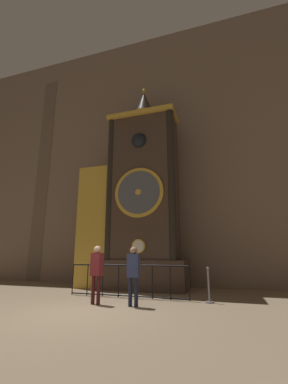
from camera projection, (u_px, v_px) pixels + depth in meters
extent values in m
plane|color=#847056|center=(80.00, 313.00, 6.42)|extent=(28.00, 28.00, 0.00)
cube|color=#7A6656|center=(149.00, 149.00, 13.65)|extent=(24.00, 0.30, 13.74)
cube|color=brown|center=(44.00, 173.00, 15.39)|extent=(0.90, 0.12, 12.37)
cube|color=#423328|center=(144.00, 275.00, 10.76)|extent=(3.67, 1.61, 1.20)
cube|color=#423328|center=(144.00, 185.00, 11.68)|extent=(2.93, 1.40, 6.64)
cube|color=gold|center=(143.00, 120.00, 12.34)|extent=(3.17, 1.54, 0.20)
cylinder|color=gold|center=(138.00, 246.00, 10.35)|extent=(0.57, 0.05, 0.57)
cylinder|color=silver|center=(138.00, 246.00, 10.33)|extent=(0.47, 0.03, 0.47)
cylinder|color=gold|center=(139.00, 192.00, 10.88)|extent=(2.16, 0.07, 2.16)
cylinder|color=#4C515B|center=(138.00, 192.00, 10.84)|extent=(1.86, 0.04, 1.86)
cylinder|color=gold|center=(138.00, 192.00, 10.82)|extent=(0.26, 0.03, 0.26)
cube|color=black|center=(143.00, 145.00, 11.92)|extent=(0.87, 0.42, 0.87)
sphere|color=black|center=(140.00, 141.00, 11.52)|extent=(0.69, 0.69, 0.69)
cylinder|color=black|center=(110.00, 184.00, 11.55)|extent=(0.33, 0.33, 6.64)
cylinder|color=black|center=(171.00, 178.00, 10.70)|extent=(0.33, 0.33, 6.64)
cylinder|color=gold|center=(144.00, 116.00, 12.50)|extent=(0.96, 0.96, 0.30)
cone|color=black|center=(144.00, 103.00, 12.66)|extent=(0.91, 0.91, 1.12)
sphere|color=gold|center=(144.00, 91.00, 12.82)|extent=(0.20, 0.20, 0.20)
cube|color=brown|center=(98.00, 226.00, 11.99)|extent=(1.50, 1.19, 5.43)
cube|color=gold|center=(92.00, 225.00, 11.42)|extent=(1.57, 0.06, 5.43)
cylinder|color=black|center=(73.00, 279.00, 9.44)|extent=(0.04, 0.04, 1.08)
cylinder|color=black|center=(87.00, 280.00, 9.25)|extent=(0.04, 0.04, 1.08)
cylinder|color=black|center=(103.00, 280.00, 9.07)|extent=(0.04, 0.04, 1.08)
cylinder|color=black|center=(119.00, 281.00, 8.89)|extent=(0.04, 0.04, 1.08)
cylinder|color=black|center=(135.00, 281.00, 8.70)|extent=(0.04, 0.04, 1.08)
cylinder|color=black|center=(152.00, 282.00, 8.52)|extent=(0.04, 0.04, 1.08)
cylinder|color=black|center=(170.00, 282.00, 8.33)|extent=(0.04, 0.04, 1.08)
cylinder|color=black|center=(189.00, 283.00, 8.15)|extent=(0.04, 0.04, 1.08)
cylinder|color=black|center=(127.00, 265.00, 8.92)|extent=(4.27, 0.05, 0.05)
cylinder|color=black|center=(127.00, 296.00, 8.68)|extent=(4.27, 0.04, 0.04)
cylinder|color=#461518|center=(93.00, 290.00, 7.63)|extent=(0.11, 0.11, 0.80)
cylinder|color=#461518|center=(99.00, 290.00, 7.57)|extent=(0.11, 0.11, 0.80)
cube|color=maroon|center=(97.00, 264.00, 7.77)|extent=(0.37, 0.27, 0.67)
sphere|color=tan|center=(98.00, 250.00, 7.88)|extent=(0.23, 0.23, 0.23)
cylinder|color=#1B213A|center=(130.00, 292.00, 7.29)|extent=(0.11, 0.11, 0.78)
cylinder|color=#1B213A|center=(136.00, 292.00, 7.24)|extent=(0.11, 0.11, 0.78)
cube|color=navy|center=(133.00, 266.00, 7.44)|extent=(0.35, 0.23, 0.65)
sphere|color=#8C664C|center=(134.00, 251.00, 7.54)|extent=(0.22, 0.22, 0.22)
cylinder|color=gray|center=(210.00, 302.00, 7.75)|extent=(0.28, 0.28, 0.04)
cylinder|color=gray|center=(209.00, 286.00, 7.86)|extent=(0.06, 0.06, 0.97)
sphere|color=gray|center=(208.00, 268.00, 7.98)|extent=(0.09, 0.09, 0.09)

